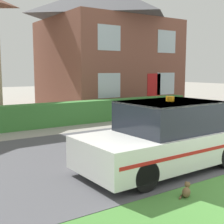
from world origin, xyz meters
TOP-DOWN VIEW (x-y plane):
  - road_strip at (0.00, 4.05)m, footprint 28.00×6.07m
  - garden_hedge at (-0.86, 8.79)m, footprint 14.96×0.63m
  - police_car at (-0.79, 2.09)m, footprint 4.11×1.89m
  - cat at (-1.63, 0.65)m, footprint 0.32×0.24m
  - house_right at (5.29, 13.81)m, footprint 7.73×6.87m

SIDE VIEW (x-z plane):
  - road_strip at x=0.00m, z-range 0.00..0.01m
  - cat at x=-1.63m, z-range -0.03..0.25m
  - garden_hedge at x=-0.86m, z-range 0.00..0.96m
  - police_car at x=-0.79m, z-range -0.09..1.60m
  - house_right at x=5.29m, z-range 0.08..7.65m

